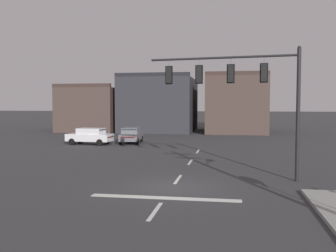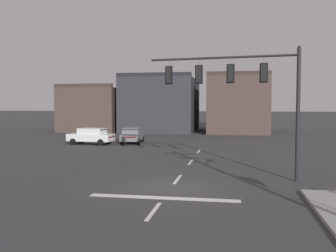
# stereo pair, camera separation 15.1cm
# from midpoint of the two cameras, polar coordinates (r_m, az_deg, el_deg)

# --- Properties ---
(ground_plane) EXTENTS (400.00, 400.00, 0.00)m
(ground_plane) POSITION_cam_midpoint_polar(r_m,az_deg,el_deg) (17.97, 0.75, -9.33)
(ground_plane) COLOR #353538
(stop_bar_paint) EXTENTS (6.40, 0.50, 0.01)m
(stop_bar_paint) POSITION_cam_midpoint_polar(r_m,az_deg,el_deg) (16.05, -0.41, -10.86)
(stop_bar_paint) COLOR silver
(stop_bar_paint) RESTS_ON ground
(lane_centreline) EXTENTS (0.16, 26.40, 0.01)m
(lane_centreline) POSITION_cam_midpoint_polar(r_m,az_deg,el_deg) (19.90, 1.69, -8.08)
(lane_centreline) COLOR silver
(lane_centreline) RESTS_ON ground
(signal_mast_near_side) EXTENTS (7.90, 1.19, 6.87)m
(signal_mast_near_side) POSITION_cam_midpoint_polar(r_m,az_deg,el_deg) (20.22, 11.57, 6.11)
(signal_mast_near_side) COLOR black
(signal_mast_near_side) RESTS_ON ground
(car_lot_nearside) EXTENTS (2.28, 4.59, 1.61)m
(car_lot_nearside) POSITION_cam_midpoint_polar(r_m,az_deg,el_deg) (38.22, -5.32, -1.33)
(car_lot_nearside) COLOR slate
(car_lot_nearside) RESTS_ON ground
(car_lot_middle) EXTENTS (4.56, 2.20, 1.61)m
(car_lot_middle) POSITION_cam_midpoint_polar(r_m,az_deg,el_deg) (37.58, -11.48, -1.46)
(car_lot_middle) COLOR silver
(car_lot_middle) RESTS_ON ground
(building_row) EXTENTS (29.22, 13.48, 8.17)m
(building_row) POSITION_cam_midpoint_polar(r_m,az_deg,el_deg) (55.78, 0.22, 3.00)
(building_row) COLOR #473833
(building_row) RESTS_ON ground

